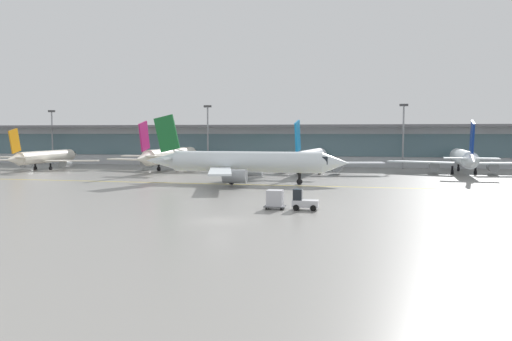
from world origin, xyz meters
name	(u,v)px	position (x,y,z in m)	size (l,w,h in m)	color
ground_plane	(219,221)	(0.00, 0.00, 0.00)	(400.00, 400.00, 0.00)	gray
taxiway_centreline_stripe	(245,185)	(-4.49, 31.46, 0.00)	(110.00, 0.36, 0.01)	yellow
terminal_concourse	(304,145)	(0.00, 77.86, 4.92)	(177.91, 11.00, 9.60)	#B2B7BC
gate_airplane_0	(46,157)	(-52.58, 54.79, 2.59)	(24.23, 26.01, 8.63)	silver
gate_airplane_1	(171,156)	(-25.32, 56.33, 2.98)	(27.88, 30.01, 9.94)	silver
gate_airplane_2	(310,158)	(3.40, 54.23, 2.98)	(27.79, 30.03, 9.94)	silver
gate_airplane_3	(463,158)	(31.80, 58.54, 2.95)	(27.57, 29.76, 9.85)	white
taxiing_regional_jet	(245,162)	(-4.90, 33.47, 3.20)	(32.15, 29.94, 10.66)	white
baggage_tug	(303,201)	(6.62, 7.86, 0.89)	(2.62, 1.65, 2.10)	silver
cargo_dolly_lead	(275,199)	(3.74, 7.90, 1.05)	(2.12, 1.62, 1.94)	#595B60
apron_light_mast_0	(52,134)	(-61.76, 71.77, 7.34)	(1.80, 0.36, 13.32)	gray
apron_light_mast_1	(208,133)	(-21.39, 70.09, 7.70)	(1.80, 0.36, 14.04)	gray
apron_light_mast_2	(403,133)	(21.87, 70.26, 7.63)	(1.80, 0.36, 13.90)	gray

